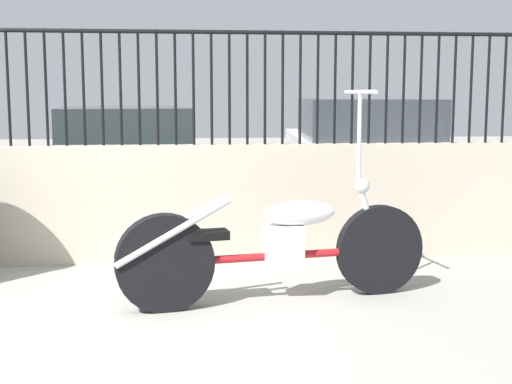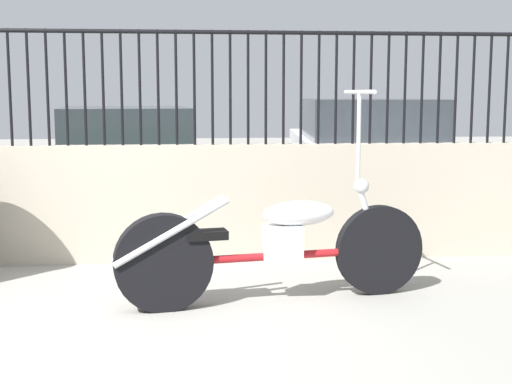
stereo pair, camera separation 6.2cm
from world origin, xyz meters
name	(u,v)px [view 1 (the left image)]	position (x,y,z in m)	size (l,w,h in m)	color
ground_plane	(39,353)	(0.00, 0.00, 0.00)	(40.00, 40.00, 0.00)	gray
low_wall	(87,205)	(0.00, 2.23, 0.52)	(10.73, 0.18, 1.03)	#B2A893
fence_railing	(83,73)	(0.00, 2.23, 1.65)	(10.73, 0.04, 0.99)	black
motorcycle_red	(261,247)	(1.37, 0.87, 0.40)	(2.26, 0.64, 1.51)	black
car_green	(122,158)	(0.06, 5.18, 0.67)	(2.15, 4.54, 1.31)	black
car_white	(362,154)	(3.13, 4.93, 0.71)	(2.07, 4.56, 1.41)	black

